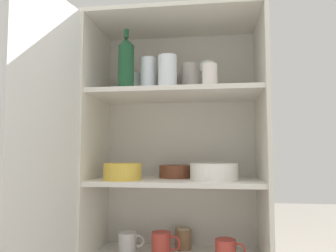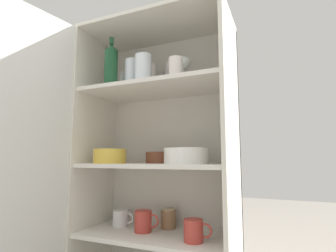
{
  "view_description": "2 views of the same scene",
  "coord_description": "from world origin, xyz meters",
  "px_view_note": "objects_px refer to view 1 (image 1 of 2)",
  "views": [
    {
      "loc": [
        0.16,
        -1.27,
        0.79
      ],
      "look_at": [
        -0.04,
        0.19,
        0.91
      ],
      "focal_mm": 35.0,
      "sensor_mm": 36.0,
      "label": 1
    },
    {
      "loc": [
        0.57,
        -1.0,
        0.69
      ],
      "look_at": [
        0.04,
        0.22,
        0.86
      ],
      "focal_mm": 28.0,
      "sensor_mm": 36.0,
      "label": 2
    }
  ],
  "objects_px": {
    "coffee_mug_primary": "(128,242)",
    "storage_jar": "(183,238)",
    "mixing_bowl_large": "(123,171)",
    "serving_bowl_small": "(175,171)",
    "plate_stack_white": "(214,172)",
    "wine_bottle": "(126,63)"
  },
  "relations": [
    {
      "from": "plate_stack_white",
      "to": "serving_bowl_small",
      "type": "height_order",
      "value": "plate_stack_white"
    },
    {
      "from": "wine_bottle",
      "to": "plate_stack_white",
      "type": "relative_size",
      "value": 1.25
    },
    {
      "from": "mixing_bowl_large",
      "to": "coffee_mug_primary",
      "type": "relative_size",
      "value": 1.35
    },
    {
      "from": "mixing_bowl_large",
      "to": "storage_jar",
      "type": "distance_m",
      "value": 0.44
    },
    {
      "from": "plate_stack_white",
      "to": "storage_jar",
      "type": "bearing_deg",
      "value": 137.85
    },
    {
      "from": "serving_bowl_small",
      "to": "coffee_mug_primary",
      "type": "height_order",
      "value": "serving_bowl_small"
    },
    {
      "from": "serving_bowl_small",
      "to": "coffee_mug_primary",
      "type": "distance_m",
      "value": 0.39
    },
    {
      "from": "coffee_mug_primary",
      "to": "storage_jar",
      "type": "distance_m",
      "value": 0.25
    },
    {
      "from": "plate_stack_white",
      "to": "mixing_bowl_large",
      "type": "bearing_deg",
      "value": -172.53
    },
    {
      "from": "serving_bowl_small",
      "to": "storage_jar",
      "type": "height_order",
      "value": "serving_bowl_small"
    },
    {
      "from": "plate_stack_white",
      "to": "wine_bottle",
      "type": "bearing_deg",
      "value": -165.67
    },
    {
      "from": "coffee_mug_primary",
      "to": "storage_jar",
      "type": "relative_size",
      "value": 1.23
    },
    {
      "from": "coffee_mug_primary",
      "to": "mixing_bowl_large",
      "type": "bearing_deg",
      "value": -87.62
    },
    {
      "from": "mixing_bowl_large",
      "to": "serving_bowl_small",
      "type": "bearing_deg",
      "value": 34.81
    },
    {
      "from": "coffee_mug_primary",
      "to": "storage_jar",
      "type": "height_order",
      "value": "storage_jar"
    },
    {
      "from": "coffee_mug_primary",
      "to": "serving_bowl_small",
      "type": "bearing_deg",
      "value": 6.6
    },
    {
      "from": "mixing_bowl_large",
      "to": "coffee_mug_primary",
      "type": "bearing_deg",
      "value": 92.38
    },
    {
      "from": "plate_stack_white",
      "to": "coffee_mug_primary",
      "type": "distance_m",
      "value": 0.51
    },
    {
      "from": "mixing_bowl_large",
      "to": "serving_bowl_small",
      "type": "xyz_separation_m",
      "value": [
        0.21,
        0.15,
        -0.01
      ]
    },
    {
      "from": "plate_stack_white",
      "to": "mixing_bowl_large",
      "type": "relative_size",
      "value": 1.26
    },
    {
      "from": "serving_bowl_small",
      "to": "storage_jar",
      "type": "xyz_separation_m",
      "value": [
        0.03,
        0.04,
        -0.31
      ]
    },
    {
      "from": "mixing_bowl_large",
      "to": "storage_jar",
      "type": "height_order",
      "value": "mixing_bowl_large"
    }
  ]
}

